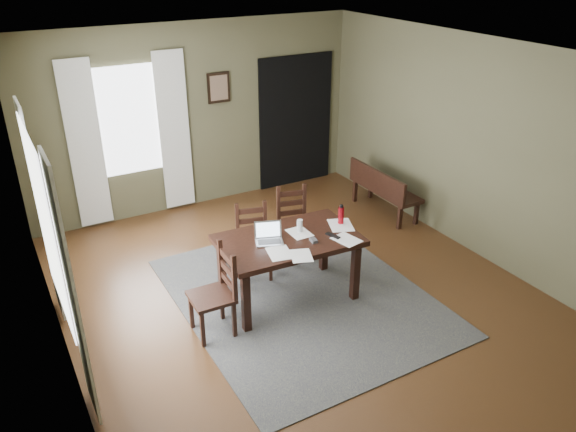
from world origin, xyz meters
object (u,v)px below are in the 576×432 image
chair_back_left (254,242)px  laptop (269,236)px  water_bottle (341,215)px  dining_table (288,245)px  chair_end (216,293)px  chair_back_right (294,223)px  bench (382,187)px

chair_back_left → laptop: size_ratio=2.53×
laptop → water_bottle: size_ratio=1.54×
laptop → dining_table: bearing=6.5°
laptop → water_bottle: water_bottle is taller
chair_end → chair_back_left: size_ratio=1.07×
chair_back_left → laptop: (-0.10, -0.59, 0.38)m
chair_back_right → laptop: laptop is taller
chair_end → bench: size_ratio=0.76×
chair_back_right → water_bottle: bearing=-66.4°
water_bottle → chair_back_right: bearing=100.5°
chair_end → chair_back_right: 1.79m
chair_back_right → laptop: size_ratio=2.58×
chair_back_left → chair_back_right: size_ratio=0.98×
chair_back_right → dining_table: bearing=-110.9°
bench → water_bottle: (-1.60, -1.23, 0.45)m
chair_end → bench: bearing=115.4°
laptop → water_bottle: bearing=17.8°
dining_table → chair_back_left: 0.69m
bench → water_bottle: bearing=127.7°
bench → water_bottle: 2.07m
chair_end → bench: chair_end is taller
dining_table → chair_end: (-0.94, -0.18, -0.20)m
dining_table → bench: 2.62m
dining_table → chair_back_left: bearing=103.2°
dining_table → chair_back_right: bearing=59.3°
dining_table → laptop: 0.26m
dining_table → chair_end: chair_end is taller
chair_back_left → chair_back_right: 0.68m
chair_back_left → bench: chair_back_left is taller
bench → laptop: size_ratio=3.54×
dining_table → chair_back_left: chair_back_left is taller
chair_back_right → chair_end: bearing=-133.3°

